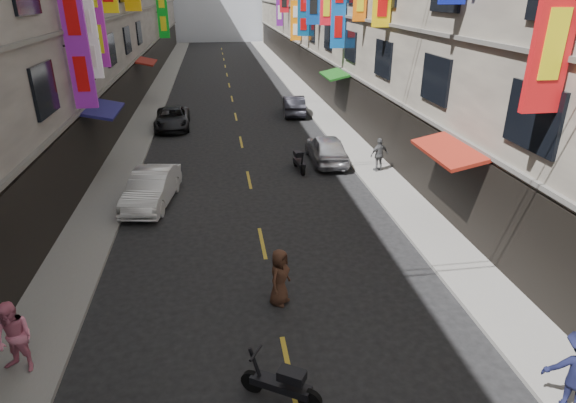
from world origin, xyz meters
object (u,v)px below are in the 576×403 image
object	(u,v)px
pedestrian_rfar	(379,155)
pedestrian_crossing	(280,277)
pedestrian_lfar	(14,338)
car_left_mid	(152,188)
scooter_far_right	(299,162)
car_left_far	(172,118)
car_right_mid	(326,148)
car_right_far	(294,105)
scooter_crossing	(282,384)

from	to	relation	value
pedestrian_rfar	pedestrian_crossing	bearing A→B (deg)	42.79
pedestrian_lfar	pedestrian_rfar	world-z (taller)	pedestrian_lfar
car_left_mid	pedestrian_lfar	world-z (taller)	pedestrian_lfar
car_left_mid	scooter_far_right	bearing A→B (deg)	34.55
scooter_far_right	pedestrian_crossing	size ratio (longest dim) A/B	1.11
pedestrian_lfar	scooter_far_right	bearing A→B (deg)	75.65
car_left_mid	car_left_far	bearing A→B (deg)	99.46
car_right_mid	car_right_far	size ratio (longest dim) A/B	1.04
car_left_mid	car_left_far	xyz separation A→B (m)	(0.00, 11.75, -0.07)
car_left_far	scooter_far_right	bearing A→B (deg)	-55.12
car_left_far	pedestrian_crossing	world-z (taller)	pedestrian_crossing
car_right_far	pedestrian_lfar	distance (m)	25.35
car_right_mid	pedestrian_crossing	size ratio (longest dim) A/B	2.53
scooter_far_right	pedestrian_crossing	distance (m)	10.62
car_right_far	pedestrian_crossing	size ratio (longest dim) A/B	2.44
car_left_far	car_left_mid	bearing A→B (deg)	-91.52
pedestrian_crossing	pedestrian_lfar	bearing A→B (deg)	143.05
scooter_far_right	car_left_mid	distance (m)	7.12
scooter_crossing	car_right_mid	xyz separation A→B (m)	(4.28, 14.80, 0.26)
car_right_mid	pedestrian_rfar	world-z (taller)	pedestrian_rfar
scooter_far_right	pedestrian_crossing	world-z (taller)	pedestrian_crossing
scooter_far_right	car_left_mid	xyz separation A→B (m)	(-6.44, -3.02, 0.25)
pedestrian_lfar	pedestrian_crossing	world-z (taller)	pedestrian_lfar
scooter_crossing	pedestrian_crossing	distance (m)	3.46
car_left_far	pedestrian_rfar	bearing A→B (deg)	-45.33
car_right_far	car_left_far	bearing A→B (deg)	22.32
scooter_crossing	car_right_mid	distance (m)	15.41
scooter_crossing	pedestrian_crossing	bearing A→B (deg)	24.60
scooter_far_right	pedestrian_lfar	world-z (taller)	pedestrian_lfar
scooter_crossing	pedestrian_rfar	world-z (taller)	pedestrian_rfar
pedestrian_lfar	pedestrian_rfar	bearing A→B (deg)	63.37
car_right_far	pedestrian_crossing	distance (m)	21.88
scooter_far_right	pedestrian_lfar	size ratio (longest dim) A/B	1.04
scooter_far_right	car_left_far	bearing A→B (deg)	-58.86
car_right_far	car_right_mid	bearing A→B (deg)	95.35
car_right_mid	pedestrian_lfar	distance (m)	16.48
scooter_far_right	car_right_far	xyz separation A→B (m)	(1.56, 11.18, 0.21)
car_left_mid	car_right_mid	world-z (taller)	car_right_mid
car_left_far	pedestrian_crossing	xyz separation A→B (m)	(4.14, -19.10, 0.20)
car_left_mid	pedestrian_crossing	xyz separation A→B (m)	(4.14, -7.34, 0.12)
car_right_mid	pedestrian_crossing	distance (m)	12.02
scooter_far_right	car_right_mid	xyz separation A→B (m)	(1.56, 1.02, 0.26)
car_left_far	car_right_mid	world-z (taller)	car_right_mid
pedestrian_crossing	pedestrian_rfar	bearing A→B (deg)	4.31
scooter_far_right	car_left_far	distance (m)	10.86
car_right_mid	car_right_far	distance (m)	10.16
scooter_crossing	scooter_far_right	xyz separation A→B (m)	(2.72, 13.78, 0.00)
pedestrian_rfar	pedestrian_crossing	world-z (taller)	pedestrian_rfar
scooter_far_right	scooter_crossing	bearing A→B (deg)	73.58
scooter_crossing	car_left_mid	xyz separation A→B (m)	(-3.72, 10.76, 0.25)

